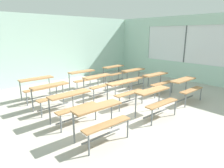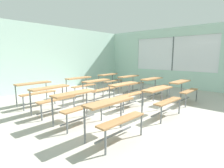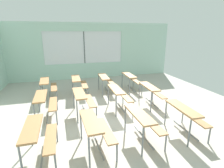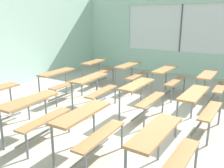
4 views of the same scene
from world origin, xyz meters
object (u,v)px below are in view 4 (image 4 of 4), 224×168
desk_bench_r3c2 (98,67)px  desk_bench_r2c1 (94,85)px  desk_bench_r1c0 (88,124)px  desk_bench_r2c2 (131,71)px  desk_bench_r1c2 (168,76)px  desk_bench_r3c1 (60,78)px  desk_bench_r0c0 (163,145)px  desk_bench_r0c2 (212,81)px  desk_bench_r0c1 (199,102)px  desk_bench_r1c1 (142,92)px  desk_bench_r2c0 (35,110)px

desk_bench_r3c2 → desk_bench_r2c1: bearing=-150.8°
desk_bench_r1c0 → desk_bench_r2c2: size_ratio=0.99×
desk_bench_r2c1 → desk_bench_r2c2: size_ratio=1.00×
desk_bench_r1c2 → desk_bench_r2c1: size_ratio=1.01×
desk_bench_r1c0 → desk_bench_r2c1: size_ratio=0.99×
desk_bench_r3c2 → desk_bench_r3c1: bearing=178.2°
desk_bench_r0c0 → desk_bench_r3c1: same height
desk_bench_r0c2 → desk_bench_r1c0: (-3.58, 1.13, 0.00)m
desk_bench_r0c1 → desk_bench_r1c1: 1.18m
desk_bench_r0c0 → desk_bench_r0c1: (1.84, -0.04, 0.00)m
desk_bench_r0c2 → desk_bench_r3c1: 3.83m
desk_bench_r1c0 → desk_bench_r3c1: size_ratio=1.00×
desk_bench_r0c2 → desk_bench_r1c2: (0.02, 1.12, 0.00)m
desk_bench_r1c0 → desk_bench_r0c0: bearing=-91.2°
desk_bench_r2c2 → desk_bench_r0c2: bearing=-89.7°
desk_bench_r2c0 → desk_bench_r2c2: same height
desk_bench_r1c1 → desk_bench_r2c2: same height
desk_bench_r2c2 → desk_bench_r1c0: bearing=-161.2°
desk_bench_r1c0 → desk_bench_r2c1: 2.13m
desk_bench_r0c1 → desk_bench_r1c2: size_ratio=1.00×
desk_bench_r0c2 → desk_bench_r1c0: size_ratio=1.00×
desk_bench_r1c0 → desk_bench_r1c2: size_ratio=0.98×
desk_bench_r0c1 → desk_bench_r2c0: (-1.86, 2.31, 0.00)m
desk_bench_r1c1 → desk_bench_r2c0: same height
desk_bench_r2c1 → desk_bench_r3c2: 2.14m
desk_bench_r1c0 → desk_bench_r3c1: bearing=50.1°
desk_bench_r0c0 → desk_bench_r0c1: same height
desk_bench_r1c1 → desk_bench_r2c1: 1.20m
desk_bench_r1c2 → desk_bench_r0c1: bearing=-143.4°
desk_bench_r0c1 → desk_bench_r3c2: size_ratio=0.99×
desk_bench_r1c2 → desk_bench_r3c2: size_ratio=1.00×
desk_bench_r0c0 → desk_bench_r2c2: (3.64, 2.28, 0.00)m
desk_bench_r1c0 → desk_bench_r3c1: same height
desk_bench_r3c1 → desk_bench_r3c2: 1.75m
desk_bench_r0c0 → desk_bench_r1c1: same height
desk_bench_r0c1 → desk_bench_r2c0: bearing=131.1°
desk_bench_r2c1 → desk_bench_r1c2: bearing=-35.1°
desk_bench_r1c0 → desk_bench_r1c2: same height
desk_bench_r1c1 → desk_bench_r1c2: (1.75, 0.00, 0.00)m
desk_bench_r0c2 → desk_bench_r2c2: (0.05, 2.26, 0.00)m
desk_bench_r0c0 → desk_bench_r2c1: (1.79, 2.33, 0.00)m
desk_bench_r0c2 → desk_bench_r1c2: same height
desk_bench_r2c1 → desk_bench_r0c0: bearing=-129.5°
desk_bench_r2c0 → desk_bench_r3c2: (3.62, 1.20, 0.00)m
desk_bench_r3c2 → desk_bench_r1c1: bearing=-129.8°
desk_bench_r1c1 → desk_bench_r2c0: bearing=149.9°
desk_bench_r2c2 → desk_bench_r3c2: bearing=93.4°
desk_bench_r0c0 → desk_bench_r3c2: 5.00m
desk_bench_r1c0 → desk_bench_r2c2: 3.81m
desk_bench_r3c2 → desk_bench_r0c1: bearing=-119.6°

